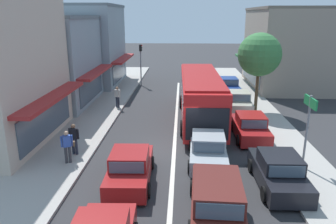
# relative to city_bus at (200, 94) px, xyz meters

# --- Properties ---
(ground_plane) EXTENTS (140.00, 140.00, 0.00)m
(ground_plane) POSITION_rel_city_bus_xyz_m (-1.64, -4.83, -1.88)
(ground_plane) COLOR #2D2D30
(lane_centre_line) EXTENTS (0.20, 28.00, 0.01)m
(lane_centre_line) POSITION_rel_city_bus_xyz_m (-1.64, -0.83, -1.88)
(lane_centre_line) COLOR silver
(lane_centre_line) RESTS_ON ground
(sidewalk_left) EXTENTS (5.20, 44.00, 0.14)m
(sidewalk_left) POSITION_rel_city_bus_xyz_m (-8.44, 1.17, -1.81)
(sidewalk_left) COLOR #A39E96
(sidewalk_left) RESTS_ON ground
(kerb_right) EXTENTS (2.80, 44.00, 0.12)m
(kerb_right) POSITION_rel_city_bus_xyz_m (4.56, 1.17, -1.82)
(kerb_right) COLOR #A39E96
(kerb_right) RESTS_ON ground
(shopfront_mid_block) EXTENTS (7.66, 7.91, 7.00)m
(shopfront_mid_block) POSITION_rel_city_bus_xyz_m (-11.81, 3.84, 1.62)
(shopfront_mid_block) COLOR #84939E
(shopfront_mid_block) RESTS_ON ground
(shopfront_far_end) EXTENTS (9.05, 8.48, 8.06)m
(shopfront_far_end) POSITION_rel_city_bus_xyz_m (-11.82, 12.17, 2.14)
(shopfront_far_end) COLOR #84939E
(shopfront_far_end) RESTS_ON ground
(building_right_far) EXTENTS (9.28, 10.23, 7.76)m
(building_right_far) POSITION_rel_city_bus_xyz_m (9.84, 11.74, 2.00)
(building_right_far) COLOR gray
(building_right_far) RESTS_ON ground
(city_bus) EXTENTS (2.87, 10.89, 3.23)m
(city_bus) POSITION_rel_city_bus_xyz_m (0.00, 0.00, 0.00)
(city_bus) COLOR red
(city_bus) RESTS_ON ground
(wagon_behind_bus_mid) EXTENTS (2.10, 4.58, 1.58)m
(wagon_behind_bus_mid) POSITION_rel_city_bus_xyz_m (0.02, -11.29, -1.14)
(wagon_behind_bus_mid) COLOR #561E19
(wagon_behind_bus_mid) RESTS_ON ground
(sedan_behind_bus_near) EXTENTS (2.03, 4.27, 1.47)m
(sedan_behind_bus_near) POSITION_rel_city_bus_xyz_m (0.06, -6.64, -1.22)
(sedan_behind_bus_near) COLOR #9EA3A8
(sedan_behind_bus_near) RESTS_ON ground
(sedan_queue_far_back) EXTENTS (1.99, 4.25, 1.47)m
(sedan_queue_far_back) POSITION_rel_city_bus_xyz_m (-3.45, -8.84, -1.22)
(sedan_queue_far_back) COLOR maroon
(sedan_queue_far_back) RESTS_ON ground
(parked_sedan_kerb_front) EXTENTS (1.93, 4.21, 1.47)m
(parked_sedan_kerb_front) POSITION_rel_city_bus_xyz_m (2.86, -8.91, -1.22)
(parked_sedan_kerb_front) COLOR black
(parked_sedan_kerb_front) RESTS_ON ground
(parked_sedan_kerb_second) EXTENTS (1.91, 4.20, 1.47)m
(parked_sedan_kerb_second) POSITION_rel_city_bus_xyz_m (2.79, -3.17, -1.22)
(parked_sedan_kerb_second) COLOR maroon
(parked_sedan_kerb_second) RESTS_ON ground
(parked_sedan_kerb_third) EXTENTS (1.99, 4.25, 1.47)m
(parked_sedan_kerb_third) POSITION_rel_city_bus_xyz_m (3.06, 2.86, -1.22)
(parked_sedan_kerb_third) COLOR #B7B29E
(parked_sedan_kerb_third) RESTS_ON ground
(parked_sedan_kerb_rear) EXTENTS (1.97, 4.24, 1.47)m
(parked_sedan_kerb_rear) POSITION_rel_city_bus_xyz_m (3.03, 8.54, -1.22)
(parked_sedan_kerb_rear) COLOR navy
(parked_sedan_kerb_rear) RESTS_ON ground
(traffic_light_downstreet) EXTENTS (0.33, 0.24, 4.20)m
(traffic_light_downstreet) POSITION_rel_city_bus_xyz_m (-5.50, 11.66, 0.97)
(traffic_light_downstreet) COLOR gray
(traffic_light_downstreet) RESTS_ON ground
(directional_road_sign) EXTENTS (0.10, 1.40, 3.60)m
(directional_road_sign) POSITION_rel_city_bus_xyz_m (4.47, -7.30, 0.80)
(directional_road_sign) COLOR gray
(directional_road_sign) RESTS_ON ground
(street_tree_right) EXTENTS (3.12, 3.12, 5.85)m
(street_tree_right) POSITION_rel_city_bus_xyz_m (4.29, 2.36, 2.40)
(street_tree_right) COLOR brown
(street_tree_right) RESTS_ON ground
(pedestrian_with_handbag_near) EXTENTS (0.63, 0.45, 1.63)m
(pedestrian_with_handbag_near) POSITION_rel_city_bus_xyz_m (-6.69, -7.32, -0.81)
(pedestrian_with_handbag_near) COLOR #333338
(pedestrian_with_handbag_near) RESTS_ON sidewalk_left
(pedestrian_browsing_midblock) EXTENTS (0.53, 0.35, 1.63)m
(pedestrian_browsing_midblock) POSITION_rel_city_bus_xyz_m (-6.22, 2.66, -0.81)
(pedestrian_browsing_midblock) COLOR #232838
(pedestrian_browsing_midblock) RESTS_ON sidewalk_left
(pedestrian_far_walker) EXTENTS (0.56, 0.28, 1.63)m
(pedestrian_far_walker) POSITION_rel_city_bus_xyz_m (-6.70, -6.31, -0.81)
(pedestrian_far_walker) COLOR #232838
(pedestrian_far_walker) RESTS_ON sidewalk_left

